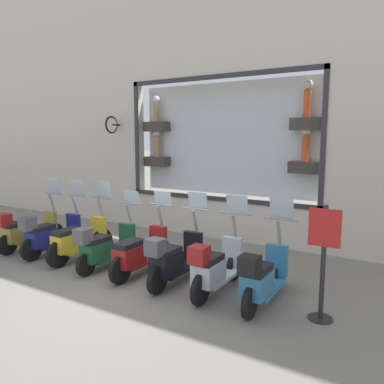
% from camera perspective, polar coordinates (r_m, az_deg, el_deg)
% --- Properties ---
extents(ground_plane, '(120.00, 120.00, 0.00)m').
position_cam_1_polar(ground_plane, '(7.36, -8.80, -13.00)').
color(ground_plane, gray).
extents(building_facade, '(1.18, 36.00, 10.97)m').
position_cam_1_polar(building_facade, '(10.32, 4.62, 24.78)').
color(building_facade, beige).
rests_on(building_facade, ground_plane).
extents(scooter_teal_0, '(1.80, 0.61, 1.62)m').
position_cam_1_polar(scooter_teal_0, '(6.16, 10.65, -12.67)').
color(scooter_teal_0, black).
rests_on(scooter_teal_0, ground_plane).
extents(scooter_silver_1, '(1.80, 0.60, 1.61)m').
position_cam_1_polar(scooter_silver_1, '(6.48, 3.50, -11.39)').
color(scooter_silver_1, black).
rests_on(scooter_silver_1, ground_plane).
extents(scooter_black_2, '(1.80, 0.60, 1.60)m').
position_cam_1_polar(scooter_black_2, '(6.89, -2.86, -10.21)').
color(scooter_black_2, black).
rests_on(scooter_black_2, ground_plane).
extents(scooter_red_3, '(1.81, 0.61, 1.56)m').
position_cam_1_polar(scooter_red_3, '(7.42, -8.09, -9.20)').
color(scooter_red_3, black).
rests_on(scooter_red_3, ground_plane).
extents(scooter_green_4, '(1.79, 0.60, 1.51)m').
position_cam_1_polar(scooter_green_4, '(7.91, -13.25, -8.15)').
color(scooter_green_4, black).
rests_on(scooter_green_4, ground_plane).
extents(scooter_yellow_5, '(1.81, 0.61, 1.68)m').
position_cam_1_polar(scooter_yellow_5, '(8.55, -16.98, -7.05)').
color(scooter_yellow_5, black).
rests_on(scooter_yellow_5, ground_plane).
extents(scooter_navy_6, '(1.80, 0.61, 1.64)m').
position_cam_1_polar(scooter_navy_6, '(9.14, -20.88, -6.11)').
color(scooter_navy_6, black).
rests_on(scooter_navy_6, ground_plane).
extents(scooter_olive_7, '(1.80, 0.61, 1.64)m').
position_cam_1_polar(scooter_olive_7, '(9.80, -23.97, -5.38)').
color(scooter_olive_7, black).
rests_on(scooter_olive_7, ground_plane).
extents(shop_sign_post, '(0.36, 0.45, 1.71)m').
position_cam_1_polar(shop_sign_post, '(5.79, 19.37, -9.60)').
color(shop_sign_post, '#232326').
rests_on(shop_sign_post, ground_plane).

